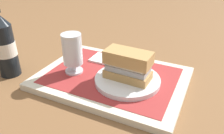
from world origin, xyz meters
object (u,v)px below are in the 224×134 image
Objects in this scene: beer_glass at (72,52)px; beer_bottle at (4,44)px; sandwich at (127,65)px; plate at (127,80)px.

beer_glass is 0.47× the size of beer_bottle.
beer_glass is at bearing 7.41° from sandwich.
sandwich is 0.51× the size of beer_bottle.
sandwich reaches higher than plate.
plate is 1.52× the size of beer_glass.
sandwich is 0.17m from beer_glass.
beer_bottle reaches higher than beer_glass.
sandwich is at bearing -2.21° from plate.
plate is 0.05m from sandwich.
plate is 0.39m from beer_bottle.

